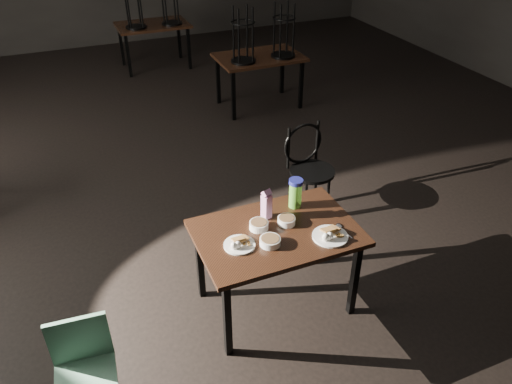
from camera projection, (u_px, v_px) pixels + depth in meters
name	position (u px, v px, depth m)	size (l,w,h in m)	color
main_table	(277.00, 239.00, 3.73)	(1.20, 0.80, 0.75)	black
plate_left	(239.00, 244.00, 3.53)	(0.23, 0.23, 0.07)	white
plate_right	(330.00, 235.00, 3.61)	(0.26, 0.26, 0.09)	white
bowl_near	(259.00, 225.00, 3.70)	(0.14, 0.14, 0.06)	white
bowl_far	(286.00, 220.00, 3.75)	(0.14, 0.14, 0.05)	white
bowl_big	(270.00, 241.00, 3.54)	(0.15, 0.15, 0.05)	white
juice_carton	(266.00, 205.00, 3.77)	(0.08, 0.08, 0.25)	#921A70
water_bottle	(295.00, 193.00, 3.89)	(0.14, 0.14, 0.24)	#69C63A
spoon	(340.00, 227.00, 3.72)	(0.05, 0.20, 0.01)	silver
bentwood_chair	(308.00, 163.00, 4.90)	(0.45, 0.44, 0.94)	black
school_chair	(84.00, 367.00, 3.02)	(0.39, 0.39, 0.78)	#669E81
bg_table_right	(260.00, 57.00, 7.00)	(1.20, 0.80, 1.48)	black
bg_table_far	(153.00, 24.00, 8.41)	(1.20, 0.80, 1.48)	black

